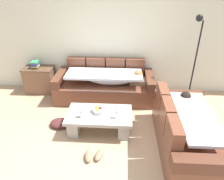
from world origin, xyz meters
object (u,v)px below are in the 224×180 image
Objects in this scene: wine_glass_near_right at (117,112)px; side_cabinet at (40,80)px; book_stack_on_cabinet at (35,64)px; fruit_bowl at (99,110)px; open_magazine at (118,114)px; crumpled_garment at (60,123)px; coffee_table at (99,120)px; floor_lamp at (195,55)px; pair_of_shoes at (94,155)px; wine_glass_near_left at (82,112)px; couch_along_wall at (106,85)px; couch_near_window at (187,131)px.

side_cabinet is at bearing 141.83° from wine_glass_near_right.
book_stack_on_cabinet is (-2.03, 1.56, 0.23)m from wine_glass_near_right.
fruit_bowl is 1.69× the size of wine_glass_near_right.
wine_glass_near_right is 0.59× the size of open_magazine.
book_stack_on_cabinet is 0.55× the size of crumpled_garment.
floor_lamp is at bearing 32.97° from coffee_table.
open_magazine is at bearing -12.82° from fruit_bowl.
coffee_table is at bearing -147.03° from floor_lamp.
side_cabinet is at bearing 138.73° from open_magazine.
floor_lamp reaches higher than side_cabinet.
wine_glass_near_right is 0.49× the size of pair_of_shoes.
fruit_bowl is 2.16m from side_cabinet.
open_magazine is at bearing -4.70° from crumpled_garment.
fruit_bowl is 1.69× the size of wine_glass_near_left.
couch_near_window is at bearing -46.98° from couch_along_wall.
book_stack_on_cabinet is (-1.41, 1.58, 0.23)m from wine_glass_near_left.
open_magazine is 0.70× the size of crumpled_garment.
book_stack_on_cabinet is (-1.73, 0.22, 0.40)m from couch_along_wall.
book_stack_on_cabinet is at bearing 123.84° from crumpled_garment.
wine_glass_near_left reaches higher than pair_of_shoes.
side_cabinet is 2.13× the size of pair_of_shoes.
fruit_bowl is 2.39m from floor_lamp.
couch_near_window is at bearing -15.65° from fruit_bowl.
couch_near_window is 4.71× the size of crumpled_garment.
fruit_bowl is at bearing 152.60° from wine_glass_near_right.
wine_glass_near_left is (-0.30, -0.13, 0.26)m from coffee_table.
coffee_table is 0.43m from wine_glass_near_right.
wine_glass_near_right is at bearing -9.43° from crumpled_garment.
side_cabinet is at bearing 140.00° from fruit_bowl.
floor_lamp is at bearing 0.99° from couch_along_wall.
coffee_table is 4.29× the size of open_magazine.
couch_along_wall is at bearing 76.86° from wine_glass_near_left.
couch_near_window is at bearing -13.38° from coffee_table.
couch_along_wall is at bearing 43.02° from couch_near_window.
wine_glass_near_right is 2.57m from book_stack_on_cabinet.
pair_of_shoes is at bearing -91.10° from couch_along_wall.
crumpled_garment is (-0.79, 0.01, -0.36)m from fruit_bowl.
coffee_table is at bearing 161.96° from wine_glass_near_right.
book_stack_on_cabinet is (-2.05, 1.46, 0.34)m from open_magazine.
couch_near_window reaches higher than wine_glass_near_left.
wine_glass_near_right is at bearing 59.95° from pair_of_shoes.
fruit_bowl reaches higher than pair_of_shoes.
book_stack_on_cabinet is 0.65× the size of pair_of_shoes.
fruit_bowl is 0.83× the size of pair_of_shoes.
crumpled_garment is (-2.29, 0.44, -0.28)m from couch_near_window.
crumpled_garment is at bearing -57.70° from side_cabinet.
couch_near_window is 1.21m from wine_glass_near_right.
book_stack_on_cabinet is at bearing 60.60° from couch_near_window.
floor_lamp is at bearing 31.58° from fruit_bowl.
open_magazine is at bearing -141.53° from floor_lamp.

